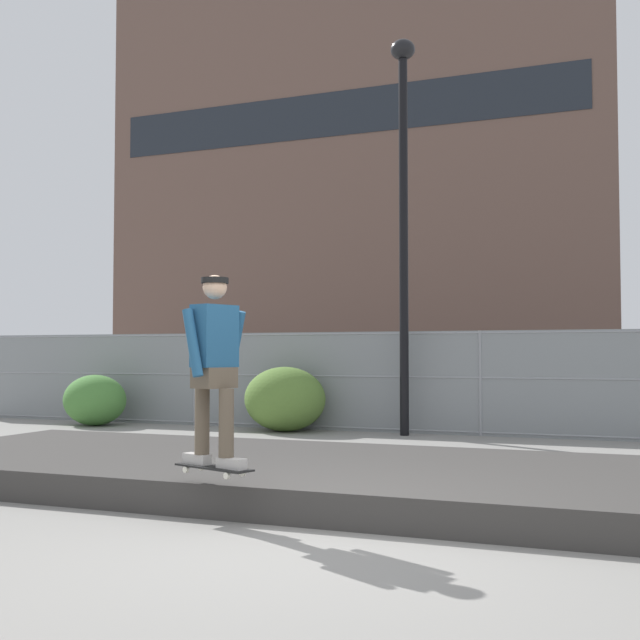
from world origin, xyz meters
name	(u,v)px	position (x,y,z in m)	size (l,w,h in m)	color
ground_plane	(302,545)	(0.00, 0.00, 0.00)	(120.00, 120.00, 0.00)	gray
gravel_berm	(385,479)	(0.00, 2.25, 0.15)	(11.38, 3.45, 0.31)	#3D3A38
skateboard	(214,468)	(-1.00, 0.44, 0.47)	(0.82, 0.45, 0.07)	black
skater	(214,358)	(-1.00, 0.44, 1.41)	(0.71, 0.62, 1.65)	#B2ADA8
chain_fence	(480,383)	(0.00, 8.27, 0.93)	(23.01, 0.06, 1.85)	gray
street_lamp	(403,189)	(-1.27, 7.87, 4.39)	(0.44, 0.44, 7.10)	black
parked_car_near	(302,380)	(-4.43, 10.80, 0.84)	(4.46, 2.07, 1.66)	#474C54
library_building	(377,192)	(-12.16, 42.40, 11.89)	(29.26, 15.79, 23.79)	brown
shrub_left	(95,400)	(-7.56, 7.46, 0.51)	(1.32, 1.08, 1.02)	#477F38
shrub_center	(285,399)	(-3.52, 7.75, 0.60)	(1.55, 1.27, 1.20)	#567A33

